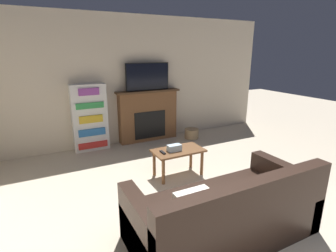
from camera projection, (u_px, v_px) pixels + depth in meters
wall_back at (128, 81)px, 5.61m from camera, size 6.90×0.06×2.70m
fireplace at (148, 115)px, 5.87m from camera, size 1.43×0.28×1.14m
tv at (148, 77)px, 5.62m from camera, size 0.98×0.03×0.59m
couch at (225, 214)px, 2.80m from camera, size 2.02×0.96×0.84m
coffee_table at (178, 154)px, 4.22m from camera, size 0.82×0.46×0.44m
tissue_box at (174, 148)px, 4.14m from camera, size 0.22×0.12×0.10m
remote_control at (163, 152)px, 4.06m from camera, size 0.04×0.15×0.02m
bookshelf at (90, 118)px, 5.26m from camera, size 0.68×0.29×1.35m
storage_basket at (192, 134)px, 6.11m from camera, size 0.32×0.32×0.22m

